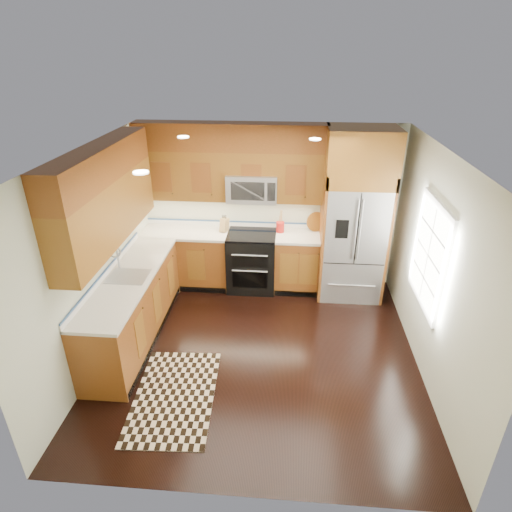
# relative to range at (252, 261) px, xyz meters

# --- Properties ---
(ground) EXTENTS (4.00, 4.00, 0.00)m
(ground) POSITION_rel_range_xyz_m (0.25, -1.67, -0.47)
(ground) COLOR black
(ground) RESTS_ON ground
(wall_back) EXTENTS (4.00, 0.02, 2.60)m
(wall_back) POSITION_rel_range_xyz_m (0.25, 0.33, 0.83)
(wall_back) COLOR beige
(wall_back) RESTS_ON ground
(wall_left) EXTENTS (0.02, 4.00, 2.60)m
(wall_left) POSITION_rel_range_xyz_m (-1.75, -1.67, 0.83)
(wall_left) COLOR beige
(wall_left) RESTS_ON ground
(wall_right) EXTENTS (0.02, 4.00, 2.60)m
(wall_right) POSITION_rel_range_xyz_m (2.25, -1.67, 0.83)
(wall_right) COLOR beige
(wall_right) RESTS_ON ground
(window) EXTENTS (0.04, 1.10, 1.30)m
(window) POSITION_rel_range_xyz_m (2.23, -1.47, 0.93)
(window) COLOR white
(window) RESTS_ON ground
(base_cabinets) EXTENTS (2.85, 3.00, 0.90)m
(base_cabinets) POSITION_rel_range_xyz_m (-0.98, -0.77, -0.02)
(base_cabinets) COLOR brown
(base_cabinets) RESTS_ON ground
(countertop) EXTENTS (2.86, 3.01, 0.04)m
(countertop) POSITION_rel_range_xyz_m (-0.84, -0.65, 0.45)
(countertop) COLOR silver
(countertop) RESTS_ON base_cabinets
(upper_cabinets) EXTENTS (2.85, 3.00, 1.15)m
(upper_cabinets) POSITION_rel_range_xyz_m (-0.90, -0.58, 1.56)
(upper_cabinets) COLOR brown
(upper_cabinets) RESTS_ON ground
(range) EXTENTS (0.76, 0.67, 0.95)m
(range) POSITION_rel_range_xyz_m (0.00, 0.00, 0.00)
(range) COLOR black
(range) RESTS_ON ground
(microwave) EXTENTS (0.76, 0.40, 0.42)m
(microwave) POSITION_rel_range_xyz_m (-0.00, 0.13, 1.19)
(microwave) COLOR #B2B2B7
(microwave) RESTS_ON ground
(refrigerator) EXTENTS (0.98, 0.75, 2.60)m
(refrigerator) POSITION_rel_range_xyz_m (1.55, -0.04, 0.83)
(refrigerator) COLOR #B2B2B7
(refrigerator) RESTS_ON ground
(sink_faucet) EXTENTS (0.54, 0.44, 0.37)m
(sink_faucet) POSITION_rel_range_xyz_m (-1.48, -1.44, 0.52)
(sink_faucet) COLOR #B2B2B7
(sink_faucet) RESTS_ON countertop
(rug) EXTENTS (0.97, 1.53, 0.01)m
(rug) POSITION_rel_range_xyz_m (-0.65, -2.52, -0.46)
(rug) COLOR black
(rug) RESTS_ON ground
(knife_block) EXTENTS (0.14, 0.16, 0.27)m
(knife_block) POSITION_rel_range_xyz_m (-0.44, 0.09, 0.58)
(knife_block) COLOR #A4834F
(knife_block) RESTS_ON countertop
(utensil_crock) EXTENTS (0.15, 0.15, 0.36)m
(utensil_crock) POSITION_rel_range_xyz_m (0.44, 0.14, 0.59)
(utensil_crock) COLOR #B21915
(utensil_crock) RESTS_ON countertop
(cutting_board) EXTENTS (0.40, 0.40, 0.02)m
(cutting_board) POSITION_rel_range_xyz_m (1.00, 0.23, 0.48)
(cutting_board) COLOR brown
(cutting_board) RESTS_ON countertop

